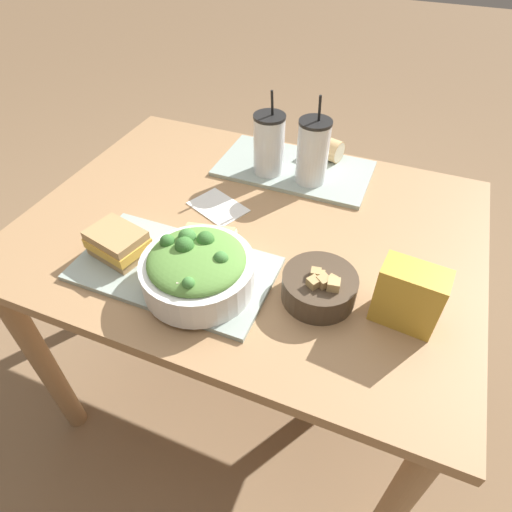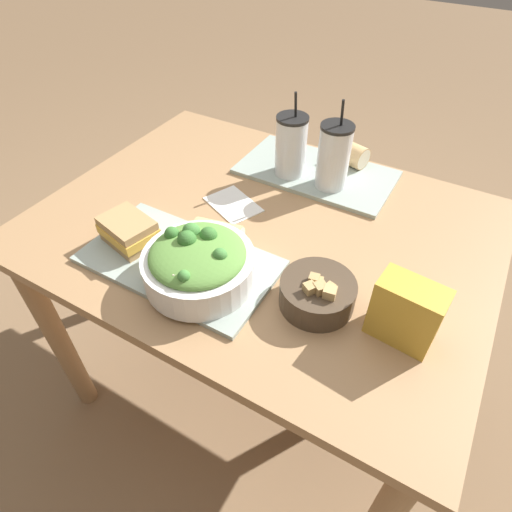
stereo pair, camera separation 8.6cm
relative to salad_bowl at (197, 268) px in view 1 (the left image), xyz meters
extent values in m
plane|color=#846647|center=(0.01, 0.24, -0.81)|extent=(12.00, 12.00, 0.00)
cube|color=#A37A51|center=(0.01, 0.24, -0.08)|extent=(1.12, 0.85, 0.03)
cylinder|color=#A37A51|center=(-0.49, -0.12, -0.45)|extent=(0.06, 0.06, 0.72)
cylinder|color=#A37A51|center=(0.51, -0.12, -0.45)|extent=(0.06, 0.06, 0.72)
cylinder|color=#A37A51|center=(-0.49, 0.61, -0.45)|extent=(0.06, 0.06, 0.72)
cylinder|color=#A37A51|center=(0.51, 0.61, -0.45)|extent=(0.06, 0.06, 0.72)
cube|color=#99A89E|center=(-0.08, 0.03, -0.06)|extent=(0.44, 0.24, 0.01)
cube|color=#99A89E|center=(0.04, 0.52, -0.06)|extent=(0.44, 0.24, 0.01)
cylinder|color=white|center=(0.00, 0.00, -0.02)|extent=(0.24, 0.24, 0.07)
ellipsoid|color=#5B8E3D|center=(0.00, 0.00, 0.02)|extent=(0.20, 0.20, 0.05)
sphere|color=#38702D|center=(-0.03, 0.01, 0.05)|extent=(0.04, 0.04, 0.04)
sphere|color=#38702D|center=(0.00, 0.04, 0.04)|extent=(0.04, 0.04, 0.04)
sphere|color=#427F38|center=(0.02, -0.07, 0.04)|extent=(0.02, 0.02, 0.02)
sphere|color=#427F38|center=(-0.04, 0.03, 0.05)|extent=(0.04, 0.04, 0.04)
sphere|color=#38702D|center=(-0.07, 0.01, 0.04)|extent=(0.03, 0.03, 0.03)
sphere|color=#427F38|center=(0.05, 0.01, 0.04)|extent=(0.03, 0.03, 0.03)
cube|color=beige|center=(0.02, -0.05, 0.03)|extent=(0.07, 0.06, 0.01)
cube|color=beige|center=(-0.02, 0.01, 0.03)|extent=(0.05, 0.06, 0.01)
cube|color=beige|center=(0.02, -0.05, 0.03)|extent=(0.05, 0.03, 0.01)
cylinder|color=#473828|center=(0.24, 0.07, -0.03)|extent=(0.15, 0.15, 0.06)
cylinder|color=#4C2814|center=(0.24, 0.07, -0.01)|extent=(0.14, 0.14, 0.01)
cube|color=tan|center=(0.25, 0.05, 0.01)|extent=(0.03, 0.03, 0.02)
cube|color=tan|center=(0.23, 0.04, 0.01)|extent=(0.03, 0.03, 0.02)
cube|color=tan|center=(0.24, 0.07, 0.00)|extent=(0.02, 0.02, 0.02)
cube|color=tan|center=(0.23, 0.07, 0.00)|extent=(0.02, 0.02, 0.02)
cube|color=tan|center=(0.27, 0.05, 0.01)|extent=(0.03, 0.03, 0.02)
cube|color=tan|center=(0.27, 0.07, 0.00)|extent=(0.02, 0.02, 0.02)
cube|color=tan|center=(-0.21, 0.02, -0.04)|extent=(0.14, 0.11, 0.02)
cube|color=#EFB742|center=(-0.21, 0.02, -0.02)|extent=(0.14, 0.12, 0.02)
cube|color=tan|center=(-0.21, 0.02, 0.00)|extent=(0.14, 0.11, 0.02)
cylinder|color=tan|center=(-0.03, 0.11, -0.02)|extent=(0.12, 0.09, 0.06)
cylinder|color=beige|center=(0.03, 0.12, -0.02)|extent=(0.02, 0.06, 0.06)
cylinder|color=tan|center=(0.11, 0.61, -0.02)|extent=(0.11, 0.09, 0.06)
cylinder|color=beige|center=(0.15, 0.59, -0.02)|extent=(0.02, 0.06, 0.06)
cylinder|color=silver|center=(-0.02, 0.47, 0.03)|extent=(0.09, 0.09, 0.16)
cylinder|color=black|center=(-0.02, 0.47, 0.02)|extent=(0.08, 0.08, 0.13)
cylinder|color=black|center=(-0.02, 0.47, 0.11)|extent=(0.09, 0.09, 0.01)
cylinder|color=black|center=(-0.02, 0.47, 0.15)|extent=(0.01, 0.02, 0.08)
cylinder|color=silver|center=(0.10, 0.47, 0.03)|extent=(0.09, 0.09, 0.17)
cylinder|color=maroon|center=(0.10, 0.47, 0.02)|extent=(0.08, 0.08, 0.14)
cylinder|color=black|center=(0.10, 0.47, 0.12)|extent=(0.09, 0.09, 0.01)
cylinder|color=black|center=(0.11, 0.47, 0.16)|extent=(0.01, 0.02, 0.08)
cube|color=gold|center=(0.41, 0.08, 0.01)|extent=(0.13, 0.08, 0.13)
cube|color=white|center=(-0.09, 0.27, -0.06)|extent=(0.17, 0.15, 0.00)
camera|label=1|loc=(0.34, -0.53, 0.62)|focal=30.00mm
camera|label=2|loc=(0.42, -0.49, 0.62)|focal=30.00mm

